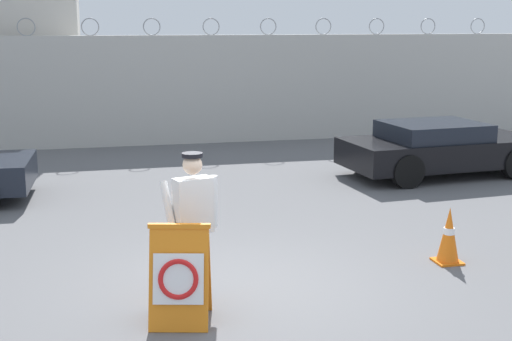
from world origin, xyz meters
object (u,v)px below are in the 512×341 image
Objects in this scene: security_guard at (193,219)px; parked_car_far_side at (439,148)px; barricade_sign at (180,274)px; traffic_cone_near at (449,235)px.

security_guard reaches higher than parked_car_far_side.
security_guard is 0.41× the size of parked_car_far_side.
security_guard is 8.62m from parked_car_far_side.
traffic_cone_near is at bearing 30.44° from barricade_sign.
parked_car_far_side is (2.59, 5.34, 0.22)m from traffic_cone_near.
security_guard is at bearing 81.52° from barricade_sign.
barricade_sign is 0.26× the size of parked_car_far_side.
parked_car_far_side reaches higher than barricade_sign.
traffic_cone_near is 5.94m from parked_car_far_side.
security_guard is (0.25, 0.60, 0.46)m from barricade_sign.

